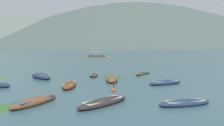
% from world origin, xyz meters
% --- Properties ---
extents(ground_plane, '(6000.00, 6000.00, 0.00)m').
position_xyz_m(ground_plane, '(0.00, 1500.00, 0.00)').
color(ground_plane, '#385660').
extents(mountain_1, '(1897.07, 1897.07, 586.05)m').
position_xyz_m(mountain_1, '(-562.96, 1662.24, 293.03)').
color(mountain_1, slate).
rests_on(mountain_1, ground).
extents(mountain_2, '(2176.01, 2176.01, 532.84)m').
position_xyz_m(mountain_2, '(115.91, 1608.16, 266.42)').
color(mountain_2, '#4C5B56').
rests_on(mountain_2, ground).
extents(rowboat_0, '(2.97, 4.02, 0.49)m').
position_xyz_m(rowboat_0, '(5.94, 22.26, 0.16)').
color(rowboat_0, '#2D2826').
rests_on(rowboat_0, ground).
extents(rowboat_1, '(4.02, 4.15, 0.81)m').
position_xyz_m(rowboat_1, '(-7.26, 18.63, 0.25)').
color(rowboat_1, navy).
rests_on(rowboat_1, ground).
extents(rowboat_3, '(2.65, 3.79, 0.61)m').
position_xyz_m(rowboat_3, '(-3.44, 7.24, 0.19)').
color(rowboat_3, brown).
rests_on(rowboat_3, ground).
extents(rowboat_4, '(1.42, 4.29, 0.64)m').
position_xyz_m(rowboat_4, '(1.55, 16.86, 0.20)').
color(rowboat_4, brown).
rests_on(rowboat_4, ground).
extents(rowboat_5, '(3.80, 1.84, 0.48)m').
position_xyz_m(rowboat_5, '(6.33, 7.03, 0.15)').
color(rowboat_5, navy).
rests_on(rowboat_5, ground).
extents(rowboat_6, '(3.69, 3.76, 0.53)m').
position_xyz_m(rowboat_6, '(1.08, 7.13, 0.17)').
color(rowboat_6, '#2D2826').
rests_on(rowboat_6, ground).
extents(rowboat_7, '(4.04, 2.65, 0.57)m').
position_xyz_m(rowboat_7, '(7.07, 14.61, 0.18)').
color(rowboat_7, navy).
rests_on(rowboat_7, ground).
extents(rowboat_8, '(1.20, 3.53, 0.48)m').
position_xyz_m(rowboat_8, '(-0.91, 20.70, 0.15)').
color(rowboat_8, '#2D2826').
rests_on(rowboat_8, ground).
extents(rowboat_10, '(1.45, 3.84, 0.58)m').
position_xyz_m(rowboat_10, '(-2.51, 13.18, 0.18)').
color(rowboat_10, brown).
rests_on(rowboat_10, ground).
extents(ferry_0, '(7.72, 4.78, 2.54)m').
position_xyz_m(ferry_0, '(-5.94, 83.61, 0.45)').
color(ferry_0, brown).
rests_on(ferry_0, ground).
extents(mooring_buoy, '(0.40, 0.40, 0.98)m').
position_xyz_m(mooring_buoy, '(1.75, 11.16, 0.10)').
color(mooring_buoy, '#DB4C1E').
rests_on(mooring_buoy, ground).
extents(weed_patch_3, '(3.44, 2.31, 0.14)m').
position_xyz_m(weed_patch_3, '(1.70, 19.52, 0.00)').
color(weed_patch_3, '#2D5628').
rests_on(weed_patch_3, ground).
extents(weed_patch_4, '(2.75, 3.05, 0.14)m').
position_xyz_m(weed_patch_4, '(-5.10, 6.32, 0.00)').
color(weed_patch_4, '#38662D').
rests_on(weed_patch_4, ground).
extents(weed_patch_5, '(2.41, 2.90, 0.14)m').
position_xyz_m(weed_patch_5, '(-8.52, 22.24, 0.00)').
color(weed_patch_5, '#38662D').
rests_on(weed_patch_5, ground).
extents(weed_patch_6, '(2.63, 1.80, 0.14)m').
position_xyz_m(weed_patch_6, '(5.40, 21.48, 0.00)').
color(weed_patch_6, '#38662D').
rests_on(weed_patch_6, ground).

